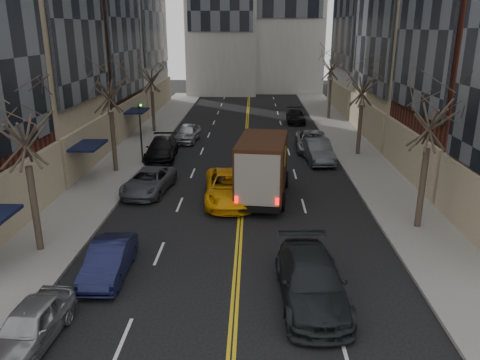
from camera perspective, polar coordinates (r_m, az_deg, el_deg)
The scene contains 21 objects.
sidewalk_left at distance 39.90m, azimuth -12.41°, elevation 3.97°, with size 4.00×66.00×0.15m, color slate.
sidewalk_right at distance 39.63m, azimuth 13.81°, elevation 3.77°, with size 4.00×66.00×0.15m, color slate.
tree_lf_near at distance 21.06m, azimuth -25.17°, elevation 7.44°, with size 3.20×3.20×8.41m.
tree_lf_mid at distance 32.11m, azimuth -15.81°, elevation 12.21°, with size 3.20×3.20×8.91m.
tree_lf_far at distance 44.70m, azimuth -10.85°, elevation 13.30°, with size 3.20×3.20×8.12m.
tree_rt_near at distance 23.27m, azimuth 22.51°, elevation 9.17°, with size 3.20×3.20×8.71m.
tree_rt_mid at distance 36.64m, azimuth 14.86°, elevation 12.26°, with size 3.20×3.20×8.32m.
tree_rt_far at distance 51.29m, azimuth 11.16°, elevation 14.66°, with size 3.20×3.20×9.11m.
traffic_signal at distance 34.19m, azimuth -12.04°, elevation 6.39°, with size 0.29×0.26×4.70m.
ups_truck at distance 26.87m, azimuth 2.81°, elevation 1.52°, with size 3.34×6.99×3.70m.
observer_sedan at distance 17.41m, azimuth 8.71°, elevation -12.11°, with size 2.53×5.74×1.64m.
taxi at distance 26.73m, azimuth -1.25°, elevation -0.86°, with size 2.78×6.04×1.68m, color #F1A30A.
pedestrian at distance 27.21m, azimuth 4.07°, elevation -0.36°, with size 0.68×0.45×1.86m, color black.
parked_lf_a at distance 16.62m, azimuth -24.22°, elevation -15.87°, with size 1.58×3.94×1.34m, color #9EA1A5.
parked_lf_b at distance 19.63m, azimuth -15.70°, elevation -9.40°, with size 1.45×4.15×1.37m, color black.
parked_lf_c at distance 28.70m, azimuth -11.08°, elevation -0.16°, with size 2.30×5.00×1.39m, color #4B4D53.
parked_lf_d at distance 36.03m, azimuth -9.52°, elevation 3.79°, with size 2.16×5.33×1.55m, color black.
parked_lf_e at distance 41.26m, azimuth -6.42°, elevation 5.72°, with size 1.79×4.45×1.52m, color #ACADB4.
parked_rt_a at distance 35.19m, azimuth 9.47°, elevation 3.51°, with size 1.72×4.92×1.62m, color #43454A.
parked_rt_b at distance 38.46m, azimuth 8.75°, elevation 4.71°, with size 2.51×5.43×1.51m, color #96999D.
parked_rt_c at distance 49.79m, azimuth 6.82°, elevation 7.74°, with size 1.90×4.68×1.36m, color black.
Camera 1 is at (0.60, -10.56, 9.52)m, focal length 35.00 mm.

